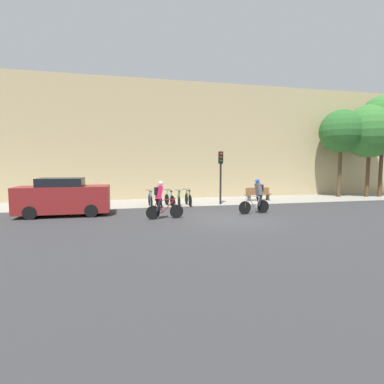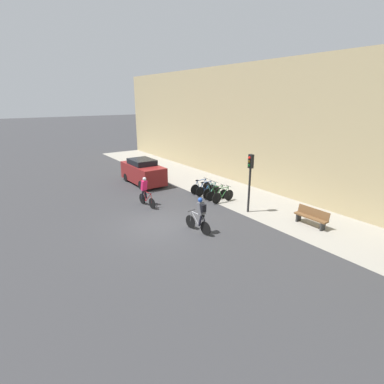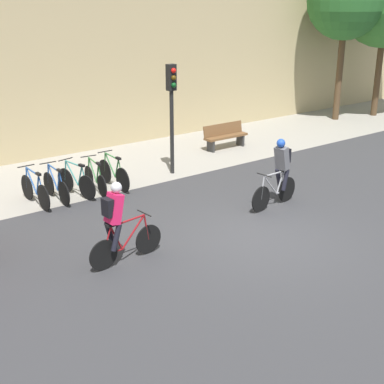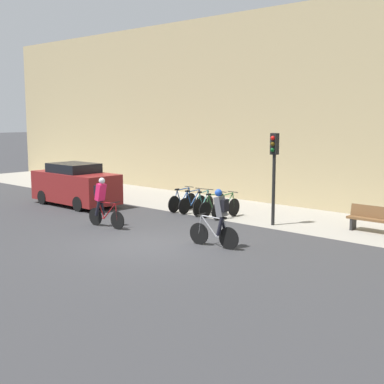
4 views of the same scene
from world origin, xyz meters
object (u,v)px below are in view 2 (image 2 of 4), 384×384
parked_bike_1 (206,189)px  bench (311,217)px  parked_bike_4 (223,196)px  cyclist_grey (200,214)px  parked_bike_0 (201,187)px  parked_car (143,172)px  parked_bike_2 (211,191)px  cyclist_pink (145,190)px  traffic_light_pole (250,173)px  parked_bike_3 (217,194)px

parked_bike_1 → bench: 7.17m
parked_bike_1 → parked_bike_4: bearing=0.0°
cyclist_grey → bench: bearing=63.8°
parked_bike_0 → parked_car: 4.94m
cyclist_grey → parked_car: (-9.50, 1.64, -0.05)m
cyclist_grey → parked_bike_2: (-3.92, 3.79, -0.54)m
bench → parked_bike_1: bearing=-169.1°
cyclist_pink → parked_bike_1: size_ratio=1.07×
cyclist_grey → bench: size_ratio=1.02×
parked_bike_2 → cyclist_pink: bearing=-104.2°
parked_bike_1 → bench: bearing=10.9°
traffic_light_pole → parked_car: (-8.84, -2.23, -1.41)m
parked_bike_2 → parked_bike_3: 0.58m
cyclist_pink → parked_car: size_ratio=0.41×
cyclist_pink → traffic_light_pole: bearing=44.8°
bench → parked_bike_0: bearing=-169.9°
parked_bike_4 → cyclist_grey: bearing=-53.9°
parked_bike_2 → parked_bike_4: parked_bike_4 is taller
parked_bike_3 → parked_bike_4: bearing=0.1°
cyclist_grey → traffic_light_pole: size_ratio=0.54×
cyclist_pink → parked_bike_1: 4.29m
cyclist_grey → parked_bike_1: 5.91m
cyclist_pink → parked_bike_1: cyclist_pink is taller
parked_bike_2 → traffic_light_pole: bearing=1.4°
parked_bike_1 → parked_bike_4: 1.74m
parked_bike_3 → bench: parked_bike_3 is taller
parked_car → parked_bike_2: bearing=21.1°
cyclist_pink → traffic_light_pole: (4.33, 4.31, 1.36)m
parked_bike_0 → traffic_light_pole: traffic_light_pole is taller
bench → cyclist_grey: bearing=-116.2°
cyclist_pink → parked_bike_3: cyclist_pink is taller
parked_bike_4 → parked_car: size_ratio=0.40×
parked_bike_0 → parked_bike_3: parked_bike_0 is taller
parked_bike_2 → bench: bearing=11.8°
cyclist_grey → parked_car: 9.64m
cyclist_pink → parked_bike_3: (1.65, 4.23, -0.56)m
parked_bike_1 → parked_bike_0: bearing=180.0°
parked_bike_4 → traffic_light_pole: 2.83m
parked_car → parked_bike_4: bearing=17.8°
cyclist_pink → parked_bike_0: cyclist_pink is taller
parked_bike_0 → bench: 7.73m
cyclist_pink → parked_bike_3: 4.57m
traffic_light_pole → parked_bike_2: bearing=-178.6°
parked_bike_3 → parked_bike_4: 0.58m
bench → parked_car: parked_car is taller
parked_bike_4 → bench: size_ratio=0.98×
cyclist_grey → parked_bike_0: bearing=143.2°
parked_car → parked_bike_3: bearing=19.3°
parked_bike_2 → parked_bike_4: size_ratio=0.94×
parked_bike_1 → parked_bike_3: 1.16m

